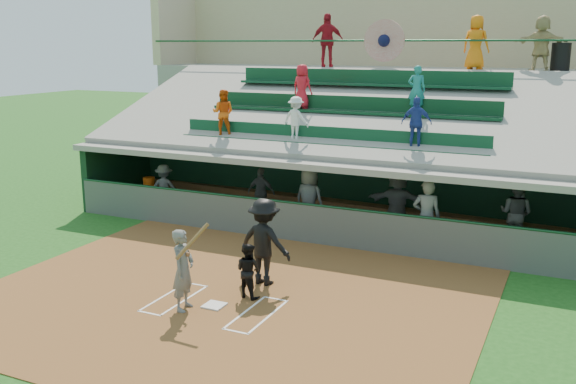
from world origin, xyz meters
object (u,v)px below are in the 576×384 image
at_px(home_plate, 214,305).
at_px(trash_bin, 561,57).
at_px(water_cooler, 149,183).
at_px(catcher, 248,270).
at_px(batter_at_plate, 183,269).
at_px(white_table, 150,198).

relative_size(home_plate, trash_bin, 0.46).
xyz_separation_m(home_plate, water_cooler, (-6.35, 6.28, 0.86)).
bearing_deg(home_plate, catcher, 61.34).
bearing_deg(batter_at_plate, trash_bin, 64.24).
bearing_deg(white_table, water_cooler, -46.17).
bearing_deg(catcher, batter_at_plate, 64.24).
distance_m(batter_at_plate, white_table, 8.95).
height_order(white_table, trash_bin, trash_bin).
bearing_deg(batter_at_plate, home_plate, 38.90).
xyz_separation_m(white_table, water_cooler, (0.03, -0.04, 0.53)).
distance_m(catcher, water_cooler, 8.73).
height_order(batter_at_plate, trash_bin, trash_bin).
bearing_deg(trash_bin, batter_at_plate, -115.76).
distance_m(water_cooler, trash_bin, 14.47).
height_order(home_plate, white_table, white_table).
relative_size(batter_at_plate, trash_bin, 2.11).
height_order(catcher, water_cooler, catcher).
relative_size(home_plate, batter_at_plate, 0.22).
bearing_deg(trash_bin, home_plate, -114.67).
distance_m(catcher, trash_bin, 13.94).
relative_size(water_cooler, trash_bin, 0.42).
bearing_deg(water_cooler, white_table, 126.58).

